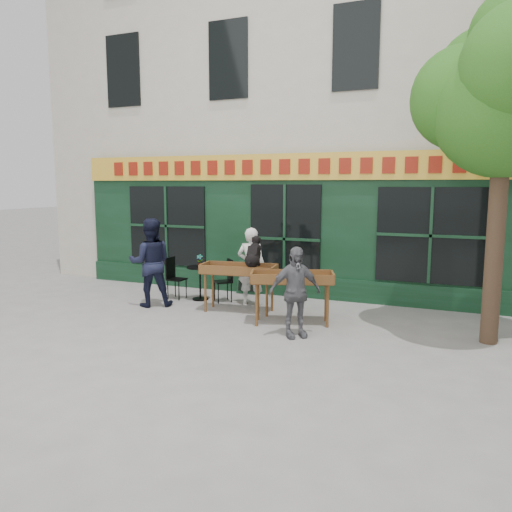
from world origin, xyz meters
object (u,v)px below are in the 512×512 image
(bistro_table, at_px, (200,276))
(man_left, at_px, (151,262))
(woman, at_px, (251,266))
(book_cart_center, at_px, (239,272))
(dog, at_px, (254,251))
(man_right, at_px, (295,292))
(book_cart_right, at_px, (292,281))

(bistro_table, xyz_separation_m, man_left, (-0.70, -0.90, 0.40))
(man_left, bearing_deg, woman, 172.61)
(book_cart_center, distance_m, man_left, 1.98)
(woman, xyz_separation_m, bistro_table, (-1.25, -0.02, -0.30))
(dog, distance_m, man_right, 1.76)
(man_right, bearing_deg, book_cart_center, 104.35)
(man_left, bearing_deg, man_right, 132.86)
(book_cart_center, xyz_separation_m, man_right, (1.59, -1.19, -0.04))
(book_cart_right, relative_size, man_left, 0.86)
(man_right, relative_size, man_left, 0.83)
(woman, relative_size, bistro_table, 2.23)
(book_cart_center, xyz_separation_m, man_left, (-1.95, -0.27, 0.12))
(book_cart_center, distance_m, dog, 0.59)
(dog, xyz_separation_m, bistro_table, (-1.60, 0.68, -0.75))
(woman, height_order, bistro_table, woman)
(bistro_table, height_order, man_left, man_left)
(woman, bearing_deg, dog, 109.50)
(book_cart_center, bearing_deg, woman, 82.93)
(man_left, bearing_deg, bistro_table, -160.54)
(woman, relative_size, man_right, 1.08)
(man_right, xyz_separation_m, man_left, (-3.55, 0.92, 0.16))
(bistro_table, bearing_deg, woman, 0.99)
(dog, relative_size, book_cart_right, 0.37)
(book_cart_right, relative_size, bistro_table, 2.13)
(book_cart_right, bearing_deg, dog, 138.72)
(bistro_table, relative_size, man_left, 0.40)
(bistro_table, distance_m, man_left, 1.21)
(dog, distance_m, woman, 0.90)
(book_cart_center, distance_m, book_cart_right, 1.37)
(woman, relative_size, man_left, 0.89)
(man_right, relative_size, bistro_table, 2.07)
(book_cart_center, xyz_separation_m, bistro_table, (-1.25, 0.63, -0.28))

